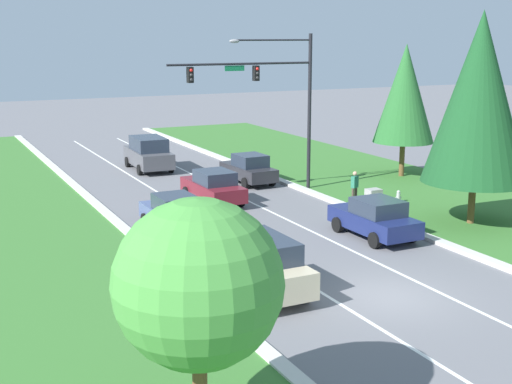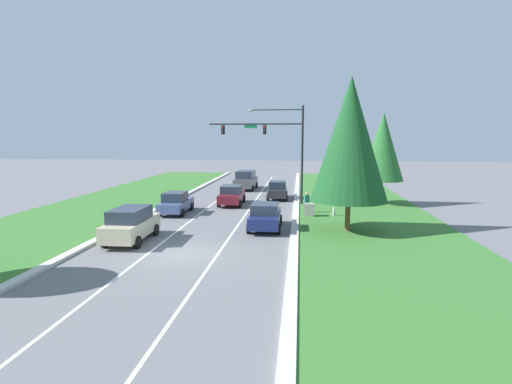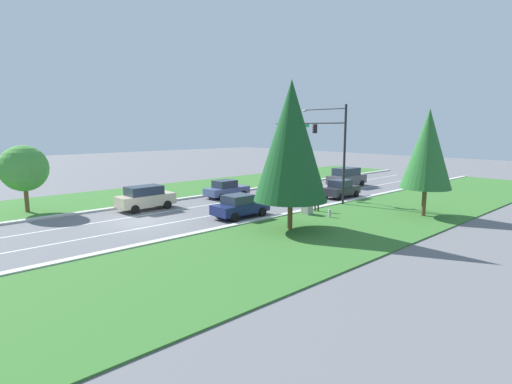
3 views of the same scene
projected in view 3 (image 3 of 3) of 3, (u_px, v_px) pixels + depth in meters
name	position (u px, v px, depth m)	size (l,w,h in m)	color
ground_plane	(141.00, 221.00, 28.57)	(160.00, 160.00, 0.00)	slate
curb_strip_right	(184.00, 236.00, 24.46)	(0.50, 90.00, 0.15)	beige
curb_strip_left	(109.00, 209.00, 32.66)	(0.50, 90.00, 0.15)	beige
grass_verge_right	(240.00, 256.00, 20.66)	(10.00, 90.00, 0.08)	#38702D
grass_verge_left	(85.00, 201.00, 36.47)	(10.00, 90.00, 0.08)	#38702D
lane_stripe_inner_left	(130.00, 217.00, 29.88)	(0.14, 81.00, 0.01)	white
lane_stripe_inner_right	(154.00, 226.00, 27.26)	(0.14, 81.00, 0.01)	white
traffic_signal_mast	(323.00, 138.00, 35.53)	(8.31, 0.41, 8.60)	black
champagne_suv	(145.00, 197.00, 32.58)	(2.13, 4.69, 1.96)	beige
burgundy_sedan	(285.00, 188.00, 38.55)	(2.11, 4.60, 1.73)	maroon
charcoal_sedan	(341.00, 189.00, 38.30)	(2.10, 4.25, 1.74)	#28282D
slate_blue_sedan	(226.00, 189.00, 38.31)	(2.03, 4.46, 1.69)	#475684
graphite_suv	(347.00, 177.00, 45.61)	(2.38, 5.04, 2.14)	#4C4C51
navy_sedan	(240.00, 206.00, 29.83)	(2.14, 4.45, 1.72)	navy
utility_cabinet	(307.00, 208.00, 30.61)	(0.70, 0.60, 1.02)	#9E9E99
pedestrian	(317.00, 200.00, 31.63)	(0.43, 0.35, 1.69)	#42382D
fire_hydrant	(330.00, 214.00, 29.57)	(0.34, 0.20, 0.70)	#B7B7BC
conifer_near_right_tree	(428.00, 149.00, 29.35)	(3.67, 3.67, 8.03)	brown
oak_near_left_tree	(24.00, 168.00, 30.89)	(3.59, 3.59, 5.33)	brown
conifer_far_right_tree	(291.00, 141.00, 25.15)	(4.75, 4.75, 9.61)	brown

